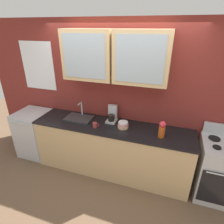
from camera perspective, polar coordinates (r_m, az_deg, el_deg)
ground_plane at (r=3.67m, az=-0.20°, el=-17.05°), size 10.00×10.00×0.00m
back_wall_unit at (r=3.19m, az=1.52°, el=6.98°), size 5.23×0.46×2.58m
counter at (r=3.38m, az=-0.21°, el=-11.18°), size 2.70×0.65×0.93m
stove_range at (r=3.36m, az=29.77°, el=-15.22°), size 0.60×0.66×1.11m
sink_faucet at (r=3.39m, az=-10.07°, el=-1.77°), size 0.48×0.32×0.28m
bowl_stack at (r=3.05m, az=3.41°, el=-3.95°), size 0.18×0.18×0.11m
vase at (r=2.86m, az=15.08°, el=-5.10°), size 0.10×0.10×0.26m
cup_near_sink at (r=3.07m, az=-5.23°, el=-3.98°), size 0.11×0.07×0.09m
dishwasher at (r=4.13m, az=-22.57°, el=-6.02°), size 0.58×0.64×0.93m
coffee_maker at (r=3.23m, az=0.02°, el=-1.06°), size 0.17×0.20×0.29m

